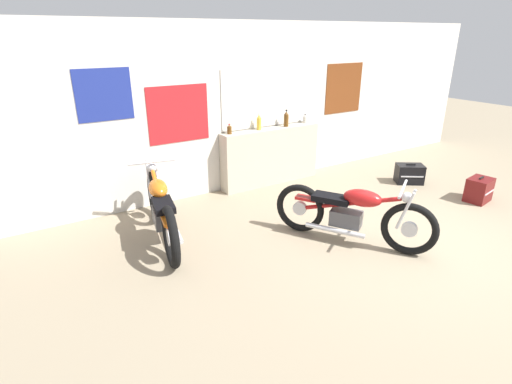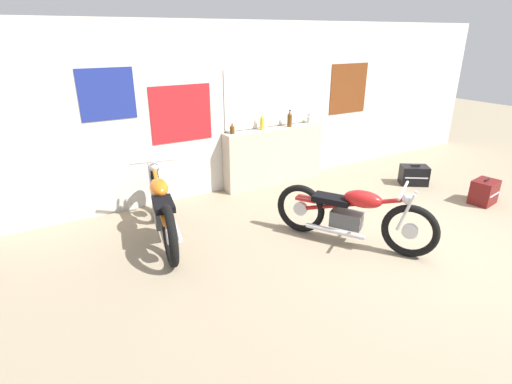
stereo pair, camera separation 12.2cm
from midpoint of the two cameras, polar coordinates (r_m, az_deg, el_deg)
name	(u,v)px [view 1 (the left image)]	position (r m, az deg, el deg)	size (l,w,h in m)	color
ground_plane	(422,244)	(5.74, 22.12, -6.95)	(24.00, 24.00, 0.00)	gray
wall_back	(282,103)	(7.44, 3.32, 12.51)	(10.00, 0.07, 2.80)	silver
sill_counter	(271,156)	(7.30, 1.62, 5.14)	(1.94, 0.28, 1.02)	#B7AD99
bottle_leftmost	(229,129)	(6.76, -4.34, 8.90)	(0.08, 0.08, 0.17)	#5B3814
bottle_left_center	(259,122)	(7.04, -0.07, 9.91)	(0.08, 0.08, 0.29)	gold
bottle_center	(286,119)	(7.31, 3.85, 10.35)	(0.09, 0.09, 0.30)	#5B3814
bottle_right_center	(305,119)	(7.65, 6.56, 10.31)	(0.08, 0.08, 0.16)	#B7B2A8
motorcycle_red	(352,213)	(5.34, 12.89, -2.93)	(1.18, 1.87, 0.87)	black
motorcycle_orange	(161,209)	(5.42, -14.01, -2.43)	(0.68, 2.12, 0.94)	black
hard_case_darkred	(479,190)	(7.50, 28.84, 0.28)	(0.46, 0.38, 0.42)	maroon
hard_case_black	(409,174)	(7.89, 20.66, 2.44)	(0.57, 0.53, 0.37)	black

